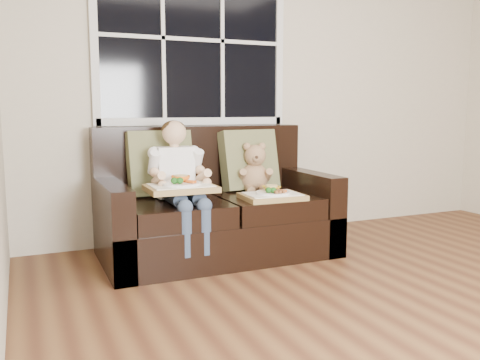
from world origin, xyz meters
name	(u,v)px	position (x,y,z in m)	size (l,w,h in m)	color
window_back	(193,40)	(-0.81, 2.48, 1.65)	(1.62, 0.04, 1.37)	black
loveseat	(214,213)	(-0.81, 2.02, 0.31)	(1.70, 0.92, 0.96)	black
pillow_left	(160,163)	(-1.18, 2.17, 0.69)	(0.49, 0.23, 0.50)	#62663F
pillow_right	(249,160)	(-0.45, 2.17, 0.69)	(0.50, 0.27, 0.49)	#62663F
child	(179,173)	(-1.12, 1.90, 0.64)	(0.38, 0.60, 0.87)	white
teddy_bear	(255,171)	(-0.44, 2.06, 0.61)	(0.27, 0.33, 0.40)	#987650
tray_left	(181,186)	(-1.16, 1.73, 0.58)	(0.46, 0.35, 0.10)	#A18148
tray_right	(272,195)	(-0.49, 1.68, 0.48)	(0.44, 0.35, 0.10)	#A18148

